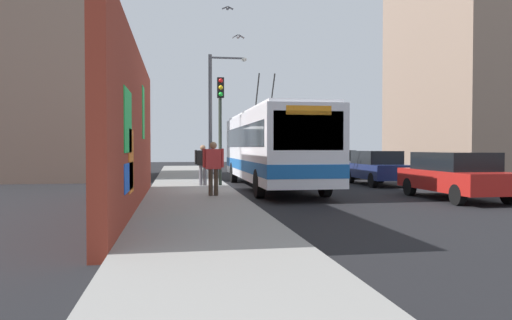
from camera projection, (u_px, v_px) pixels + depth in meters
The scene contains 13 objects.
ground_plane at pixel (234, 193), 18.60m from camera, with size 80.00×80.00×0.00m, color black.
sidewalk_slab at pixel (192, 192), 18.33m from camera, with size 48.00×3.20×0.15m, color gray.
graffiti_wall at pixel (133, 130), 13.35m from camera, with size 12.62×0.32×4.45m.
building_far_left at pixel (50, 39), 27.40m from camera, with size 9.32×6.42×15.76m.
building_far_right at pixel (462, 15), 32.98m from camera, with size 11.87×6.11×21.42m.
city_bus at pixel (272, 146), 20.50m from camera, with size 11.65×2.63×5.03m.
parked_car_red at pixel (455, 175), 16.22m from camera, with size 4.61×1.93×1.58m.
parked_car_navy at pixel (377, 167), 22.54m from camera, with size 4.14×1.76×1.58m.
parked_car_white at pixel (335, 163), 28.41m from camera, with size 4.57×1.77×1.58m.
pedestrian_at_curb at pixel (213, 164), 16.03m from camera, with size 0.24×0.70×1.78m.
pedestrian_midblock at pixel (203, 162), 20.31m from camera, with size 0.23×0.68×1.69m.
traffic_light at pixel (220, 113), 20.32m from camera, with size 0.49×0.28×4.52m.
street_lamp at pixel (215, 107), 24.82m from camera, with size 0.44×1.97×6.32m.
Camera 1 is at (-18.45, 2.19, 1.75)m, focal length 34.14 mm.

